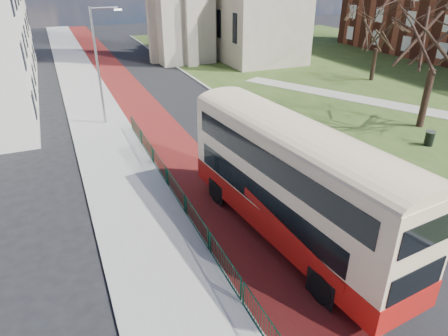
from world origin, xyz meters
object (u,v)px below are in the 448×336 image
litter_bin (429,138)px  winter_tree_near (444,19)px  bus (292,178)px  winter_tree_far (380,23)px  streetlamp (99,61)px

litter_bin → winter_tree_near: bearing=50.8°
bus → winter_tree_near: winter_tree_near is taller
bus → litter_bin: bearing=14.1°
winter_tree_near → winter_tree_far: size_ratio=1.31×
streetlamp → winter_tree_near: 23.06m
winter_tree_near → litter_bin: bearing=-129.2°
bus → winter_tree_near: (15.90, 7.73, 4.60)m
streetlamp → bus: size_ratio=0.67×
litter_bin → streetlamp: bearing=145.9°
bus → streetlamp: bearing=100.0°
streetlamp → litter_bin: streetlamp is taller
streetlamp → litter_bin: size_ratio=8.23×
winter_tree_near → winter_tree_far: 13.91m
winter_tree_far → litter_bin: 18.16m
winter_tree_near → litter_bin: size_ratio=10.95×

